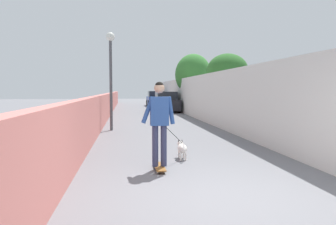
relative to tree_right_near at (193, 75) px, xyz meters
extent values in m
plane|color=slate|center=(-5.00, 3.57, -2.82)|extent=(80.00, 80.00, 0.00)
cube|color=#CC726B|center=(-7.00, 6.25, -2.09)|extent=(48.00, 0.30, 1.45)
cube|color=silver|center=(-7.00, 0.88, -1.56)|extent=(48.00, 0.30, 2.51)
cylinder|color=#473523|center=(0.00, 0.00, -1.81)|extent=(0.28, 0.28, 2.00)
ellipsoid|color=#387A33|center=(0.00, 0.00, 0.01)|extent=(2.75, 2.75, 3.13)
cylinder|color=#473523|center=(-6.00, -0.72, -1.79)|extent=(0.22, 0.22, 2.05)
ellipsoid|color=#2D6628|center=(-6.00, -0.72, -0.05)|extent=(2.38, 2.38, 2.00)
cylinder|color=#4C4C51|center=(-10.35, 5.70, -0.96)|extent=(0.12, 0.12, 3.71)
sphere|color=silver|center=(-10.35, 5.70, 1.05)|extent=(0.36, 0.36, 0.36)
cube|color=brown|center=(-17.11, 4.40, -2.74)|extent=(0.80, 0.20, 0.02)
cylinder|color=beige|center=(-16.83, 4.47, -2.79)|extent=(0.06, 0.03, 0.06)
cylinder|color=beige|center=(-16.83, 4.33, -2.79)|extent=(0.06, 0.03, 0.06)
cylinder|color=beige|center=(-17.39, 4.47, -2.79)|extent=(0.06, 0.03, 0.06)
cylinder|color=beige|center=(-17.39, 4.33, -2.79)|extent=(0.06, 0.03, 0.06)
cylinder|color=#333859|center=(-17.11, 4.49, -2.30)|extent=(0.13, 0.13, 0.87)
cylinder|color=#333859|center=(-17.11, 4.31, -2.30)|extent=(0.13, 0.13, 0.87)
cube|color=#2D5199|center=(-17.11, 4.40, -1.56)|extent=(0.22, 0.38, 0.60)
cylinder|color=#2D5199|center=(-17.11, 4.64, -1.54)|extent=(0.09, 0.28, 0.58)
cylinder|color=#2D5199|center=(-17.12, 4.16, -1.55)|extent=(0.09, 0.18, 0.59)
sphere|color=tan|center=(-17.11, 4.40, -1.08)|extent=(0.22, 0.22, 0.22)
sphere|color=black|center=(-17.11, 4.40, -1.04)|extent=(0.19, 0.19, 0.19)
ellipsoid|color=white|center=(-16.17, 3.74, -2.55)|extent=(0.43, 0.22, 0.22)
sphere|color=white|center=(-15.89, 3.74, -2.48)|extent=(0.15, 0.15, 0.15)
cone|color=black|center=(-15.89, 3.78, -2.40)|extent=(0.05, 0.05, 0.06)
cone|color=black|center=(-15.89, 3.70, -2.40)|extent=(0.05, 0.05, 0.06)
cylinder|color=white|center=(-16.03, 3.80, -2.73)|extent=(0.04, 0.04, 0.18)
cylinder|color=white|center=(-16.03, 3.68, -2.73)|extent=(0.04, 0.04, 0.18)
cylinder|color=white|center=(-16.30, 3.80, -2.73)|extent=(0.04, 0.04, 0.18)
cylinder|color=white|center=(-16.30, 3.68, -2.73)|extent=(0.04, 0.04, 0.18)
cylinder|color=white|center=(-16.43, 3.74, -2.47)|extent=(0.13, 0.03, 0.13)
cylinder|color=black|center=(-16.64, 4.07, -2.09)|extent=(0.96, 0.67, 0.66)
cube|color=black|center=(0.40, 2.03, -2.26)|extent=(4.13, 1.70, 0.80)
cube|color=#262B33|center=(0.40, 2.03, -1.58)|extent=(2.15, 1.50, 0.60)
cylinder|color=black|center=(1.68, 2.82, -2.50)|extent=(0.64, 0.22, 0.64)
cylinder|color=black|center=(1.68, 1.24, -2.50)|extent=(0.64, 0.22, 0.64)
cylinder|color=black|center=(-0.88, 2.82, -2.50)|extent=(0.64, 0.22, 0.64)
cylinder|color=black|center=(-0.88, 1.24, -2.50)|extent=(0.64, 0.22, 0.64)
cube|color=navy|center=(8.81, 2.03, -2.26)|extent=(3.95, 1.70, 0.80)
cube|color=#262B33|center=(8.81, 2.03, -1.58)|extent=(2.05, 1.50, 0.60)
cylinder|color=black|center=(10.03, 2.82, -2.50)|extent=(0.64, 0.22, 0.64)
cylinder|color=black|center=(10.03, 1.24, -2.50)|extent=(0.64, 0.22, 0.64)
cylinder|color=black|center=(7.58, 2.82, -2.50)|extent=(0.64, 0.22, 0.64)
cylinder|color=black|center=(7.58, 1.24, -2.50)|extent=(0.64, 0.22, 0.64)
camera|label=1|loc=(-23.66, 5.09, -1.11)|focal=33.75mm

